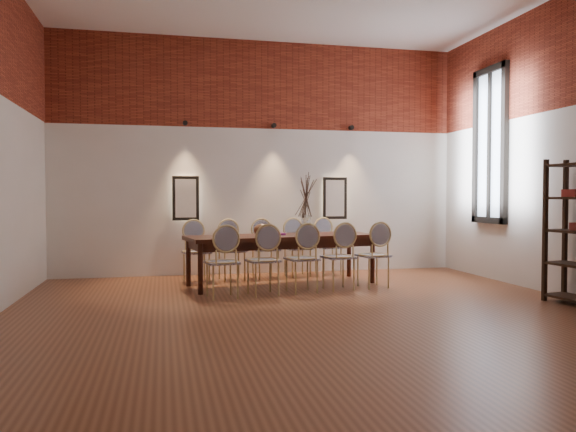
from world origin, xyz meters
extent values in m
cube|color=brown|center=(0.00, 0.00, -0.01)|extent=(7.00, 7.00, 0.02)
cube|color=silver|center=(0.00, 3.55, 2.00)|extent=(7.00, 0.10, 4.00)
cube|color=silver|center=(0.00, -3.55, 2.00)|extent=(7.00, 0.10, 4.00)
cube|color=maroon|center=(0.00, 3.48, 3.25)|extent=(7.00, 0.02, 1.50)
cube|color=#FFEAC6|center=(-1.30, 3.45, 1.30)|extent=(0.36, 0.06, 0.66)
cube|color=#FFEAC6|center=(1.30, 3.45, 1.30)|extent=(0.36, 0.06, 0.66)
cylinder|color=black|center=(-1.30, 3.42, 2.55)|extent=(0.08, 0.10, 0.08)
cylinder|color=black|center=(0.20, 3.42, 2.55)|extent=(0.08, 0.10, 0.08)
cylinder|color=black|center=(1.60, 3.42, 2.55)|extent=(0.08, 0.10, 0.08)
cube|color=silver|center=(3.46, 2.00, 2.15)|extent=(0.02, 0.78, 2.38)
cube|color=black|center=(3.44, 2.00, 2.15)|extent=(0.08, 0.90, 2.50)
cube|color=black|center=(3.44, 2.00, 2.15)|extent=(0.06, 0.06, 2.40)
cube|color=black|center=(0.08, 2.17, 0.38)|extent=(2.96, 1.38, 0.75)
cylinder|color=silver|center=(0.47, 2.23, 0.90)|extent=(0.14, 0.14, 0.30)
ellipsoid|color=brown|center=(-0.25, 2.06, 0.84)|extent=(0.24, 0.24, 0.18)
cube|color=#8A2476|center=(-0.02, 2.19, 0.77)|extent=(0.29, 0.22, 0.03)
camera|label=1|loc=(-1.68, -6.08, 1.33)|focal=35.00mm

